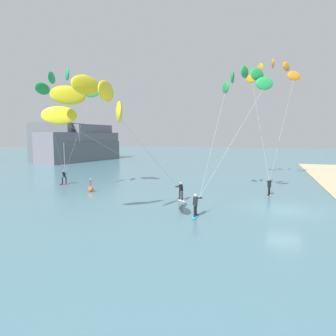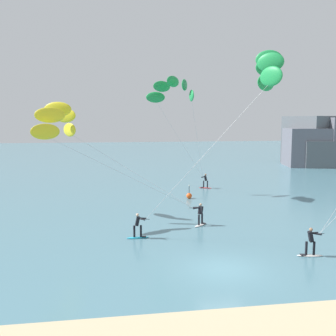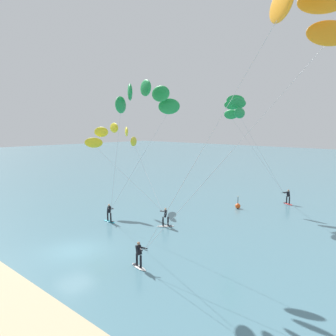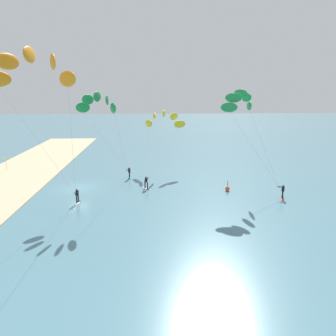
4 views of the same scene
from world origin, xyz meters
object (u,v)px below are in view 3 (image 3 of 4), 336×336
Objects in this scene: marker_buoy at (238,206)px; kitesurfer_far_out at (143,104)px; kitesurfer_downwind at (237,111)px; kitesurfer_mid_water at (116,137)px; kitesurfer_nearshore at (300,14)px.

kitesurfer_far_out is at bearing -85.22° from marker_buoy.
marker_buoy is at bearing 94.78° from kitesurfer_far_out.
kitesurfer_mid_water is at bearing -138.18° from kitesurfer_downwind.
kitesurfer_far_out is 17.94m from marker_buoy.
kitesurfer_downwind reaches higher than marker_buoy.
kitesurfer_nearshore reaches higher than marker_buoy.
kitesurfer_mid_water is 1.06× the size of kitesurfer_far_out.
kitesurfer_mid_water is at bearing 149.15° from kitesurfer_far_out.
kitesurfer_far_out is at bearing -30.85° from kitesurfer_mid_water.
kitesurfer_nearshore is at bearing -53.19° from kitesurfer_downwind.
kitesurfer_nearshore is at bearing -12.45° from kitesurfer_far_out.
kitesurfer_far_out is 16.53m from kitesurfer_downwind.
kitesurfer_downwind is (-14.15, 18.91, -2.72)m from kitesurfer_nearshore.
kitesurfer_nearshore reaches higher than kitesurfer_downwind.
kitesurfer_nearshore reaches higher than kitesurfer_far_out.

